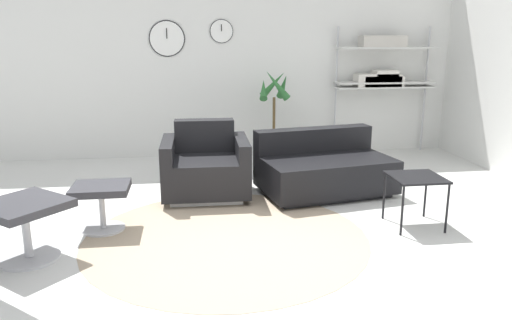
{
  "coord_description": "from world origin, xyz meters",
  "views": [
    {
      "loc": [
        -0.48,
        -3.81,
        1.62
      ],
      "look_at": [
        0.09,
        0.39,
        0.55
      ],
      "focal_mm": 35.0,
      "sensor_mm": 36.0,
      "label": 1
    }
  ],
  "objects": [
    {
      "name": "side_table",
      "position": [
        1.43,
        0.05,
        0.4
      ],
      "size": [
        0.43,
        0.43,
        0.45
      ],
      "color": "black",
      "rests_on": "ground_plane"
    },
    {
      "name": "couch_low",
      "position": [
        0.9,
        1.09,
        0.24
      ],
      "size": [
        1.45,
        1.06,
        0.64
      ],
      "rotation": [
        0.0,
        0.0,
        3.33
      ],
      "color": "black",
      "rests_on": "ground_plane"
    },
    {
      "name": "ottoman",
      "position": [
        -1.23,
        0.31,
        0.29
      ],
      "size": [
        0.47,
        0.4,
        0.4
      ],
      "color": "#BCBCC1",
      "rests_on": "ground_plane"
    },
    {
      "name": "potted_plant",
      "position": [
        0.61,
        2.49,
        0.46
      ],
      "size": [
        0.4,
        0.4,
        1.21
      ],
      "color": "silver",
      "rests_on": "ground_plane"
    },
    {
      "name": "armchair_red",
      "position": [
        -0.33,
        1.14,
        0.28
      ],
      "size": [
        0.88,
        0.8,
        0.75
      ],
      "rotation": [
        0.0,
        0.0,
        3.13
      ],
      "color": "silver",
      "rests_on": "ground_plane"
    },
    {
      "name": "round_rug",
      "position": [
        -0.21,
        -0.01,
        0.0
      ],
      "size": [
        2.32,
        2.32,
        0.01
      ],
      "color": "tan",
      "rests_on": "ground_plane"
    },
    {
      "name": "ground_plane",
      "position": [
        0.0,
        0.0,
        0.0
      ],
      "size": [
        12.0,
        12.0,
        0.0
      ],
      "primitive_type": "plane",
      "color": "silver"
    },
    {
      "name": "wall_back",
      "position": [
        -0.0,
        2.96,
        1.4
      ],
      "size": [
        12.0,
        0.09,
        2.8
      ],
      "color": "silver",
      "rests_on": "ground_plane"
    },
    {
      "name": "shelf_unit",
      "position": [
        2.13,
        2.73,
        1.15
      ],
      "size": [
        1.36,
        0.28,
        1.73
      ],
      "color": "#BCBCC1",
      "rests_on": "ground_plane"
    }
  ]
}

